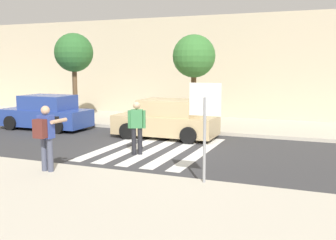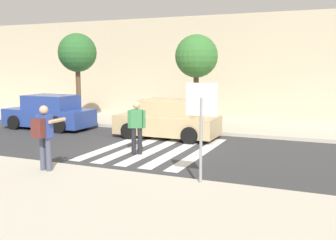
# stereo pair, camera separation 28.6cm
# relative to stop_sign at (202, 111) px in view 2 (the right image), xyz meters

# --- Properties ---
(ground_plane) EXTENTS (120.00, 120.00, 0.00)m
(ground_plane) POSITION_rel_stop_sign_xyz_m (-2.81, 3.41, -1.85)
(ground_plane) COLOR #38383A
(sidewalk_near) EXTENTS (60.00, 6.00, 0.14)m
(sidewalk_near) POSITION_rel_stop_sign_xyz_m (-2.81, -2.79, -1.78)
(sidewalk_near) COLOR beige
(sidewalk_near) RESTS_ON ground
(sidewalk_far) EXTENTS (60.00, 4.80, 0.14)m
(sidewalk_far) POSITION_rel_stop_sign_xyz_m (-2.81, 9.41, -1.78)
(sidewalk_far) COLOR beige
(sidewalk_far) RESTS_ON ground
(building_facade_far) EXTENTS (56.00, 4.00, 5.52)m
(building_facade_far) POSITION_rel_stop_sign_xyz_m (-2.81, 13.81, 0.91)
(building_facade_far) COLOR beige
(building_facade_far) RESTS_ON ground
(crosswalk_stripe_0) EXTENTS (0.44, 5.20, 0.01)m
(crosswalk_stripe_0) POSITION_rel_stop_sign_xyz_m (-4.41, 3.61, -1.84)
(crosswalk_stripe_0) COLOR silver
(crosswalk_stripe_0) RESTS_ON ground
(crosswalk_stripe_1) EXTENTS (0.44, 5.20, 0.01)m
(crosswalk_stripe_1) POSITION_rel_stop_sign_xyz_m (-3.61, 3.61, -1.84)
(crosswalk_stripe_1) COLOR silver
(crosswalk_stripe_1) RESTS_ON ground
(crosswalk_stripe_2) EXTENTS (0.44, 5.20, 0.01)m
(crosswalk_stripe_2) POSITION_rel_stop_sign_xyz_m (-2.81, 3.61, -1.84)
(crosswalk_stripe_2) COLOR silver
(crosswalk_stripe_2) RESTS_ON ground
(crosswalk_stripe_3) EXTENTS (0.44, 5.20, 0.01)m
(crosswalk_stripe_3) POSITION_rel_stop_sign_xyz_m (-2.01, 3.61, -1.84)
(crosswalk_stripe_3) COLOR silver
(crosswalk_stripe_3) RESTS_ON ground
(crosswalk_stripe_4) EXTENTS (0.44, 5.20, 0.01)m
(crosswalk_stripe_4) POSITION_rel_stop_sign_xyz_m (-1.21, 3.61, -1.84)
(crosswalk_stripe_4) COLOR silver
(crosswalk_stripe_4) RESTS_ON ground
(stop_sign) EXTENTS (0.76, 0.08, 2.35)m
(stop_sign) POSITION_rel_stop_sign_xyz_m (0.00, 0.00, 0.00)
(stop_sign) COLOR gray
(stop_sign) RESTS_ON sidewalk_near
(photographer_with_backpack) EXTENTS (0.59, 0.85, 1.72)m
(photographer_with_backpack) POSITION_rel_stop_sign_xyz_m (-4.10, -0.61, -0.68)
(photographer_with_backpack) COLOR #474C60
(photographer_with_backpack) RESTS_ON sidewalk_near
(pedestrian_crossing) EXTENTS (0.55, 0.36, 1.72)m
(pedestrian_crossing) POSITION_rel_stop_sign_xyz_m (-3.05, 2.58, -0.87)
(pedestrian_crossing) COLOR #232328
(pedestrian_crossing) RESTS_ON ground
(parked_car_blue) EXTENTS (4.10, 1.92, 1.55)m
(parked_car_blue) POSITION_rel_stop_sign_xyz_m (-9.19, 5.71, -1.12)
(parked_car_blue) COLOR #284293
(parked_car_blue) RESTS_ON ground
(parked_car_tan) EXTENTS (4.10, 1.92, 1.55)m
(parked_car_tan) POSITION_rel_stop_sign_xyz_m (-3.28, 5.71, -1.12)
(parked_car_tan) COLOR tan
(parked_car_tan) RESTS_ON ground
(street_tree_west) EXTENTS (1.90, 1.90, 4.32)m
(street_tree_west) POSITION_rel_stop_sign_xyz_m (-9.03, 7.74, 1.62)
(street_tree_west) COLOR brown
(street_tree_west) RESTS_ON sidewalk_far
(street_tree_center) EXTENTS (1.91, 1.91, 4.11)m
(street_tree_center) POSITION_rel_stop_sign_xyz_m (-2.95, 8.16, 1.41)
(street_tree_center) COLOR brown
(street_tree_center) RESTS_ON sidewalk_far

